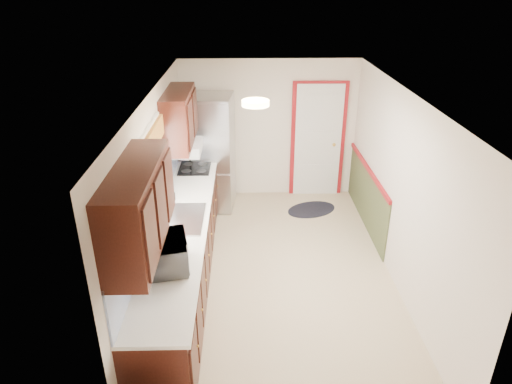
{
  "coord_description": "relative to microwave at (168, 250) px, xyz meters",
  "views": [
    {
      "loc": [
        -0.42,
        -5.06,
        3.6
      ],
      "look_at": [
        -0.29,
        0.1,
        1.15
      ],
      "focal_mm": 32.0,
      "sensor_mm": 36.0,
      "label": 1
    }
  ],
  "objects": [
    {
      "name": "cooktop",
      "position": [
        0.01,
        2.58,
        -0.18
      ],
      "size": [
        0.47,
        0.56,
        0.02
      ],
      "primitive_type": "cube",
      "color": "black",
      "rests_on": "kitchen_run"
    },
    {
      "name": "ceiling_fixture",
      "position": [
        0.9,
        0.98,
        1.23
      ],
      "size": [
        0.3,
        0.3,
        0.06
      ],
      "primitive_type": "cylinder",
      "color": "#FFD88C",
      "rests_on": "room_shell"
    },
    {
      "name": "refrigerator",
      "position": [
        0.18,
        3.23,
        -0.17
      ],
      "size": [
        0.87,
        0.83,
        1.91
      ],
      "rotation": [
        0.0,
        0.0,
        -0.1
      ],
      "color": "#B7B7BC",
      "rests_on": "ground"
    },
    {
      "name": "room_shell",
      "position": [
        1.2,
        1.18,
        0.07
      ],
      "size": [
        3.2,
        5.2,
        2.52
      ],
      "color": "#C4B08A",
      "rests_on": "ground"
    },
    {
      "name": "back_wall_trim",
      "position": [
        2.19,
        3.39,
        -0.24
      ],
      "size": [
        1.12,
        2.3,
        2.08
      ],
      "color": "maroon",
      "rests_on": "ground"
    },
    {
      "name": "rug",
      "position": [
        1.9,
        2.98,
        -1.12
      ],
      "size": [
        1.01,
        0.85,
        0.01
      ],
      "primitive_type": "ellipsoid",
      "rotation": [
        0.0,
        0.0,
        0.41
      ],
      "color": "black",
      "rests_on": "ground"
    },
    {
      "name": "microwave",
      "position": [
        0.0,
        0.0,
        0.0
      ],
      "size": [
        0.42,
        0.61,
        0.38
      ],
      "primitive_type": "imported",
      "rotation": [
        0.0,
        0.0,
        1.79
      ],
      "color": "white",
      "rests_on": "kitchen_run"
    },
    {
      "name": "kitchen_run",
      "position": [
        -0.04,
        0.89,
        -0.32
      ],
      "size": [
        0.63,
        4.0,
        2.2
      ],
      "color": "#33110B",
      "rests_on": "ground"
    }
  ]
}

